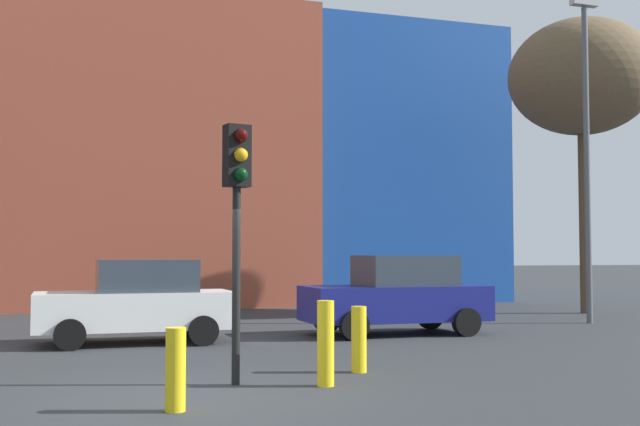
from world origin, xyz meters
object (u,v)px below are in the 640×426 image
parked_car_2 (138,302)px  bollard_yellow_1 (176,369)px  parked_car_3 (397,295)px  bare_tree_0 (582,78)px  bollard_yellow_2 (326,343)px  traffic_light_island (237,193)px  bollard_yellow_0 (359,339)px  street_lamp (587,140)px

parked_car_2 → bollard_yellow_1: size_ratio=4.07×
parked_car_3 → bare_tree_0: bearing=-153.4°
bollard_yellow_2 → traffic_light_island: bearing=157.4°
bare_tree_0 → bollard_yellow_1: (-14.37, -11.53, -6.97)m
traffic_light_island → bollard_yellow_2: 2.49m
traffic_light_island → bollard_yellow_1: (-1.09, -1.63, -2.25)m
traffic_light_island → parked_car_3: bearing=127.2°
bollard_yellow_1 → bollard_yellow_0: bearing=34.8°
parked_car_2 → traffic_light_island: (0.85, -5.77, 1.88)m
traffic_light_island → bollard_yellow_2: size_ratio=3.10×
bollard_yellow_0 → street_lamp: bearing=34.8°
traffic_light_island → bare_tree_0: bare_tree_0 is taller
parked_car_2 → bollard_yellow_0: 5.98m
traffic_light_island → bollard_yellow_1: traffic_light_island is taller
bare_tree_0 → street_lamp: bare_tree_0 is taller
traffic_light_island → bollard_yellow_1: 2.98m
parked_car_2 → bollard_yellow_0: bearing=119.5°
street_lamp → parked_car_2: bearing=-174.8°
parked_car_2 → bollard_yellow_1: (-0.23, -7.40, -0.37)m
bollard_yellow_0 → bollard_yellow_1: (-3.17, -2.20, -0.02)m
parked_car_2 → bare_tree_0: bare_tree_0 is taller
bare_tree_0 → bollard_yellow_1: bearing=-141.3°
traffic_light_island → street_lamp: bearing=110.0°
parked_car_3 → bare_tree_0: 11.31m
parked_car_2 → bollard_yellow_1: 7.42m
parked_car_2 → parked_car_3: bearing=-180.0°
parked_car_3 → bollard_yellow_1: size_ratio=4.27×
traffic_light_island → bollard_yellow_2: traffic_light_island is taller
bollard_yellow_0 → bollard_yellow_1: size_ratio=1.05×
parked_car_3 → bare_tree_0: (8.25, 4.13, 6.55)m
bollard_yellow_1 → traffic_light_island: bearing=56.3°
parked_car_3 → bollard_yellow_0: 6.00m
bollard_yellow_0 → street_lamp: (9.06, 6.30, 4.45)m
bollard_yellow_2 → bare_tree_0: bearing=40.6°
parked_car_3 → parked_car_2: bearing=0.0°
parked_car_2 → street_lamp: 12.73m
traffic_light_island → bollard_yellow_0: bearing=93.7°
bare_tree_0 → bollard_yellow_0: size_ratio=9.04×
parked_car_2 → parked_car_3: size_ratio=0.95×
parked_car_3 → bare_tree_0: size_ratio=0.45×
parked_car_3 → traffic_light_island: 7.88m
parked_car_2 → traffic_light_island: traffic_light_island is taller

